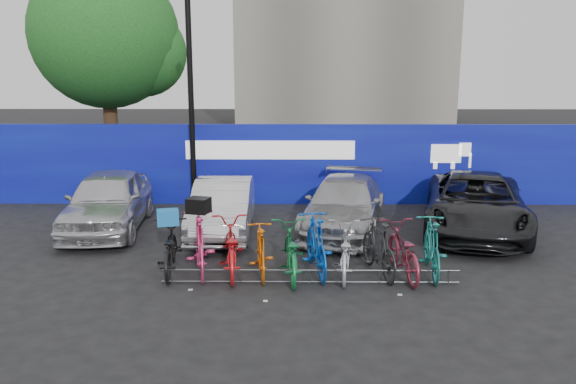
{
  "coord_description": "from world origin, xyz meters",
  "views": [
    {
      "loc": [
        -0.32,
        -10.55,
        3.92
      ],
      "look_at": [
        -0.43,
        2.0,
        1.22
      ],
      "focal_mm": 35.0,
      "sensor_mm": 36.0,
      "label": 1
    }
  ],
  "objects_px": {
    "car_2": "(344,205)",
    "bike_0": "(169,249)",
    "bike_6": "(344,251)",
    "bike_rack": "(310,276)",
    "bike_8": "(402,251)",
    "tree": "(112,39)",
    "car_3": "(475,204)",
    "bike_5": "(316,244)",
    "car_0": "(108,201)",
    "bike_4": "(290,251)",
    "bike_9": "(432,247)",
    "bike_3": "(261,251)",
    "car_1": "(223,207)",
    "bike_2": "(230,248)",
    "lamppost": "(191,95)",
    "bike_7": "(379,247)",
    "bike_1": "(200,243)"
  },
  "relations": [
    {
      "from": "bike_7",
      "to": "car_2",
      "type": "bearing_deg",
      "value": -94.61
    },
    {
      "from": "car_1",
      "to": "bike_rack",
      "type": "bearing_deg",
      "value": -60.5
    },
    {
      "from": "tree",
      "to": "car_2",
      "type": "xyz_separation_m",
      "value": [
        7.74,
        -6.92,
        -4.41
      ]
    },
    {
      "from": "car_2",
      "to": "bike_8",
      "type": "xyz_separation_m",
      "value": [
        0.84,
        -3.26,
        -0.14
      ]
    },
    {
      "from": "car_1",
      "to": "bike_9",
      "type": "bearing_deg",
      "value": -34.55
    },
    {
      "from": "bike_2",
      "to": "bike_5",
      "type": "xyz_separation_m",
      "value": [
        1.69,
        0.01,
        0.07
      ]
    },
    {
      "from": "tree",
      "to": "bike_7",
      "type": "distance_m",
      "value": 13.74
    },
    {
      "from": "bike_0",
      "to": "bike_8",
      "type": "distance_m",
      "value": 4.58
    },
    {
      "from": "lamppost",
      "to": "bike_3",
      "type": "height_order",
      "value": "lamppost"
    },
    {
      "from": "bike_4",
      "to": "bike_0",
      "type": "bearing_deg",
      "value": -9.32
    },
    {
      "from": "car_1",
      "to": "bike_7",
      "type": "relative_size",
      "value": 2.15
    },
    {
      "from": "tree",
      "to": "bike_5",
      "type": "distance_m",
      "value": 13.0
    },
    {
      "from": "bike_3",
      "to": "bike_6",
      "type": "bearing_deg",
      "value": 173.94
    },
    {
      "from": "bike_2",
      "to": "bike_6",
      "type": "height_order",
      "value": "bike_2"
    },
    {
      "from": "tree",
      "to": "bike_6",
      "type": "height_order",
      "value": "tree"
    },
    {
      "from": "car_1",
      "to": "bike_2",
      "type": "height_order",
      "value": "car_1"
    },
    {
      "from": "bike_rack",
      "to": "car_0",
      "type": "height_order",
      "value": "car_0"
    },
    {
      "from": "bike_6",
      "to": "bike_rack",
      "type": "bearing_deg",
      "value": 41.61
    },
    {
      "from": "lamppost",
      "to": "bike_9",
      "type": "bearing_deg",
      "value": -44.37
    },
    {
      "from": "car_2",
      "to": "bike_7",
      "type": "distance_m",
      "value": 3.21
    },
    {
      "from": "bike_6",
      "to": "car_1",
      "type": "bearing_deg",
      "value": -41.68
    },
    {
      "from": "car_0",
      "to": "bike_6",
      "type": "relative_size",
      "value": 2.32
    },
    {
      "from": "car_1",
      "to": "bike_1",
      "type": "bearing_deg",
      "value": -93.31
    },
    {
      "from": "bike_4",
      "to": "bike_9",
      "type": "distance_m",
      "value": 2.76
    },
    {
      "from": "bike_rack",
      "to": "bike_4",
      "type": "bearing_deg",
      "value": 133.37
    },
    {
      "from": "car_2",
      "to": "bike_0",
      "type": "height_order",
      "value": "car_2"
    },
    {
      "from": "bike_0",
      "to": "bike_8",
      "type": "bearing_deg",
      "value": 170.74
    },
    {
      "from": "bike_3",
      "to": "car_0",
      "type": "bearing_deg",
      "value": -45.68
    },
    {
      "from": "bike_2",
      "to": "bike_9",
      "type": "relative_size",
      "value": 1.06
    },
    {
      "from": "lamppost",
      "to": "car_0",
      "type": "height_order",
      "value": "lamppost"
    },
    {
      "from": "car_3",
      "to": "bike_8",
      "type": "distance_m",
      "value": 3.97
    },
    {
      "from": "car_0",
      "to": "bike_0",
      "type": "height_order",
      "value": "car_0"
    },
    {
      "from": "tree",
      "to": "car_3",
      "type": "bearing_deg",
      "value": -32.58
    },
    {
      "from": "bike_5",
      "to": "bike_7",
      "type": "xyz_separation_m",
      "value": [
        1.22,
        -0.05,
        -0.04
      ]
    },
    {
      "from": "bike_rack",
      "to": "car_3",
      "type": "bearing_deg",
      "value": 40.76
    },
    {
      "from": "bike_rack",
      "to": "car_3",
      "type": "height_order",
      "value": "car_3"
    },
    {
      "from": "lamppost",
      "to": "bike_7",
      "type": "bearing_deg",
      "value": -50.09
    },
    {
      "from": "bike_rack",
      "to": "car_0",
      "type": "relative_size",
      "value": 1.27
    },
    {
      "from": "bike_5",
      "to": "bike_0",
      "type": "bearing_deg",
      "value": -8.39
    },
    {
      "from": "bike_0",
      "to": "car_1",
      "type": "bearing_deg",
      "value": -111.7
    },
    {
      "from": "bike_0",
      "to": "bike_8",
      "type": "relative_size",
      "value": 0.96
    },
    {
      "from": "tree",
      "to": "bike_4",
      "type": "height_order",
      "value": "tree"
    },
    {
      "from": "car_1",
      "to": "bike_6",
      "type": "relative_size",
      "value": 2.1
    },
    {
      "from": "bike_5",
      "to": "bike_7",
      "type": "bearing_deg",
      "value": 169.66
    },
    {
      "from": "bike_3",
      "to": "bike_4",
      "type": "relative_size",
      "value": 0.86
    },
    {
      "from": "tree",
      "to": "bike_0",
      "type": "distance_m",
      "value": 11.75
    },
    {
      "from": "car_3",
      "to": "bike_7",
      "type": "height_order",
      "value": "car_3"
    },
    {
      "from": "bike_rack",
      "to": "bike_9",
      "type": "height_order",
      "value": "bike_9"
    },
    {
      "from": "bike_3",
      "to": "bike_6",
      "type": "height_order",
      "value": "bike_3"
    },
    {
      "from": "bike_5",
      "to": "bike_9",
      "type": "height_order",
      "value": "bike_5"
    }
  ]
}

